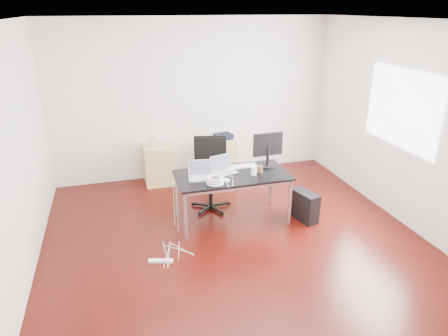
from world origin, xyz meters
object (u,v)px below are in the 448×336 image
object	(u,v)px
filing_cabinet_left	(159,164)
pc_tower	(304,206)
desk	(232,178)
office_chair	(210,170)
filing_cabinet_right	(220,158)

from	to	relation	value
filing_cabinet_left	pc_tower	bearing A→B (deg)	-45.73
desk	office_chair	xyz separation A→B (m)	(-0.19, 0.53, -0.07)
office_chair	filing_cabinet_right	xyz separation A→B (m)	(0.47, 1.13, -0.26)
office_chair	pc_tower	distance (m)	1.51
filing_cabinet_right	pc_tower	bearing A→B (deg)	-68.84
desk	filing_cabinet_right	distance (m)	1.71
office_chair	pc_tower	size ratio (longest dim) A/B	2.40
filing_cabinet_left	office_chair	bearing A→B (deg)	-59.55
desk	filing_cabinet_left	world-z (taller)	desk
desk	office_chair	size ratio (longest dim) A/B	1.48
office_chair	pc_tower	xyz separation A→B (m)	(1.22, -0.80, -0.39)
desk	filing_cabinet_right	world-z (taller)	desk
office_chair	filing_cabinet_left	world-z (taller)	office_chair
office_chair	pc_tower	bearing A→B (deg)	-19.41
desk	pc_tower	bearing A→B (deg)	-14.83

